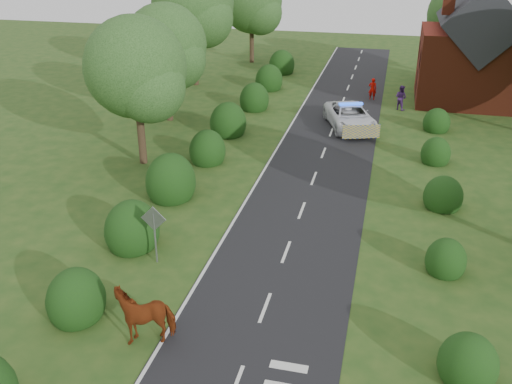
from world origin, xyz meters
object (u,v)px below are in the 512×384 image
(road_sign, at_px, (154,226))
(cow, at_px, (146,316))
(police_van, at_px, (350,117))
(pedestrian_red, at_px, (373,89))
(pedestrian_purple, at_px, (401,98))

(road_sign, distance_m, cow, 4.73)
(police_van, distance_m, pedestrian_red, 7.62)
(pedestrian_purple, bearing_deg, pedestrian_red, -12.93)
(road_sign, height_order, pedestrian_purple, road_sign)
(cow, bearing_deg, pedestrian_red, 144.93)
(pedestrian_red, bearing_deg, pedestrian_purple, 136.51)
(cow, bearing_deg, road_sign, 173.98)
(pedestrian_purple, bearing_deg, cow, 107.65)
(road_sign, bearing_deg, pedestrian_purple, 69.05)
(road_sign, xyz_separation_m, pedestrian_purple, (9.37, 24.47, -0.73))
(road_sign, distance_m, pedestrian_red, 27.70)
(road_sign, height_order, pedestrian_red, road_sign)
(road_sign, bearing_deg, cow, -71.28)
(road_sign, relative_size, pedestrian_purple, 1.37)
(cow, height_order, police_van, police_van)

